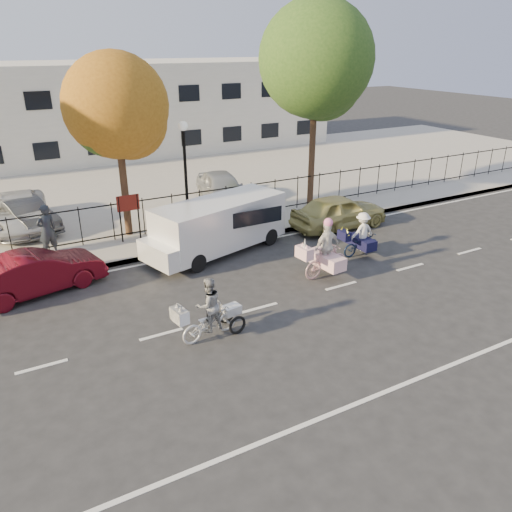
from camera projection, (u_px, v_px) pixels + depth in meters
ground at (259, 308)px, 14.64m from camera, size 120.00×120.00×0.00m
road_markings at (259, 308)px, 14.64m from camera, size 60.00×9.52×0.01m
curb at (194, 248)px, 18.68m from camera, size 60.00×0.10×0.15m
sidewalk at (184, 239)px, 19.53m from camera, size 60.00×2.20×0.15m
parking_lot at (123, 187)px, 26.69m from camera, size 60.00×15.60×0.15m
iron_fence at (173, 212)px, 20.09m from camera, size 58.00×0.06×1.50m
building at (79, 110)px, 33.59m from camera, size 34.00×10.00×6.00m
lamppost at (185, 158)px, 19.11m from camera, size 0.36×0.36×4.33m
street_sign at (129, 209)px, 18.74m from camera, size 0.85×0.06×1.80m
zebra_trike at (209, 315)px, 12.96m from camera, size 2.00×0.93×1.71m
unicorn_bike at (326, 255)px, 16.36m from camera, size 2.03×1.42×2.03m
bull_bike at (361, 238)px, 18.07m from camera, size 1.72×1.17×1.62m
white_van at (218, 224)px, 18.17m from camera, size 5.88×3.15×1.95m
red_sedan at (37, 273)px, 15.33m from camera, size 4.24×2.26×1.33m
gold_sedan at (339, 212)px, 20.69m from camera, size 4.23×1.78×1.43m
pedestrian at (47, 230)px, 17.57m from camera, size 0.79×0.63×1.88m
lot_car_b at (20, 212)px, 20.30m from camera, size 2.40×4.98×1.37m
lot_car_c at (24, 214)px, 20.09m from camera, size 2.55×4.18×1.30m
lot_car_d at (222, 188)px, 23.46m from camera, size 2.34×4.50×1.46m
tree_mid at (120, 111)px, 18.13m from camera, size 3.82×3.82×6.99m
tree_east at (318, 65)px, 21.15m from camera, size 4.90×4.90×8.99m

